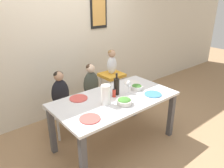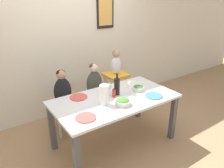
{
  "view_description": "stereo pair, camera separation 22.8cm",
  "coord_description": "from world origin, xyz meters",
  "px_view_note": "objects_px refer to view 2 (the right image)",
  "views": [
    {
      "loc": [
        -1.7,
        -2.0,
        2.02
      ],
      "look_at": [
        0.0,
        0.07,
        0.91
      ],
      "focal_mm": 35.0,
      "sensor_mm": 36.0,
      "label": 1
    },
    {
      "loc": [
        -1.52,
        -2.13,
        2.02
      ],
      "look_at": [
        0.0,
        0.07,
        0.91
      ],
      "focal_mm": 35.0,
      "sensor_mm": 36.0,
      "label": 2
    }
  ],
  "objects_px": {
    "chair_right_highchair": "(116,82)",
    "salad_bowl_large": "(123,102)",
    "person_child_center": "(94,81)",
    "wine_glass_far": "(109,87)",
    "dinner_plate_back_left": "(79,97)",
    "person_baby_right": "(116,61)",
    "paper_towel_roll": "(104,95)",
    "chair_far_left": "(64,108)",
    "person_child_left": "(62,88)",
    "dinner_plate_back_right": "(135,84)",
    "chair_far_center": "(95,99)",
    "dinner_plate_front_right": "(154,96)",
    "wine_glass_near": "(129,85)",
    "dinner_plate_front_left": "(86,118)",
    "wine_bottle": "(117,86)",
    "salad_bowl_small": "(138,88)"
  },
  "relations": [
    {
      "from": "chair_right_highchair",
      "to": "salad_bowl_large",
      "type": "bearing_deg",
      "value": -121.06
    },
    {
      "from": "person_child_center",
      "to": "wine_glass_far",
      "type": "distance_m",
      "value": 0.63
    },
    {
      "from": "wine_glass_far",
      "to": "dinner_plate_back_left",
      "type": "height_order",
      "value": "wine_glass_far"
    },
    {
      "from": "person_baby_right",
      "to": "paper_towel_roll",
      "type": "height_order",
      "value": "person_baby_right"
    },
    {
      "from": "chair_far_left",
      "to": "dinner_plate_back_left",
      "type": "bearing_deg",
      "value": -82.9
    },
    {
      "from": "dinner_plate_back_left",
      "to": "person_child_left",
      "type": "bearing_deg",
      "value": 97.09
    },
    {
      "from": "chair_far_left",
      "to": "dinner_plate_back_right",
      "type": "bearing_deg",
      "value": -26.51
    },
    {
      "from": "paper_towel_roll",
      "to": "chair_far_left",
      "type": "bearing_deg",
      "value": 107.26
    },
    {
      "from": "chair_far_center",
      "to": "dinner_plate_front_right",
      "type": "distance_m",
      "value": 1.09
    },
    {
      "from": "dinner_plate_back_left",
      "to": "wine_glass_near",
      "type": "bearing_deg",
      "value": -24.24
    },
    {
      "from": "chair_right_highchair",
      "to": "dinner_plate_front_left",
      "type": "relative_size",
      "value": 3.14
    },
    {
      "from": "chair_far_center",
      "to": "paper_towel_roll",
      "type": "distance_m",
      "value": 0.95
    },
    {
      "from": "person_baby_right",
      "to": "dinner_plate_front_right",
      "type": "height_order",
      "value": "person_baby_right"
    },
    {
      "from": "person_child_left",
      "to": "person_baby_right",
      "type": "xyz_separation_m",
      "value": [
        0.97,
        0.0,
        0.25
      ]
    },
    {
      "from": "person_baby_right",
      "to": "dinner_plate_back_right",
      "type": "distance_m",
      "value": 0.55
    },
    {
      "from": "person_child_center",
      "to": "dinner_plate_front_left",
      "type": "relative_size",
      "value": 2.32
    },
    {
      "from": "chair_far_left",
      "to": "dinner_plate_front_left",
      "type": "distance_m",
      "value": 1.01
    },
    {
      "from": "person_baby_right",
      "to": "wine_bottle",
      "type": "height_order",
      "value": "person_baby_right"
    },
    {
      "from": "person_child_left",
      "to": "dinner_plate_back_right",
      "type": "relative_size",
      "value": 2.32
    },
    {
      "from": "person_child_left",
      "to": "dinner_plate_front_left",
      "type": "bearing_deg",
      "value": -97.09
    },
    {
      "from": "wine_glass_far",
      "to": "dinner_plate_back_left",
      "type": "bearing_deg",
      "value": 154.11
    },
    {
      "from": "dinner_plate_front_left",
      "to": "dinner_plate_back_left",
      "type": "bearing_deg",
      "value": 71.75
    },
    {
      "from": "dinner_plate_front_right",
      "to": "person_child_left",
      "type": "bearing_deg",
      "value": 133.34
    },
    {
      "from": "person_child_left",
      "to": "salad_bowl_large",
      "type": "distance_m",
      "value": 1.01
    },
    {
      "from": "chair_far_left",
      "to": "dinner_plate_front_right",
      "type": "height_order",
      "value": "dinner_plate_front_right"
    },
    {
      "from": "wine_glass_near",
      "to": "dinner_plate_back_right",
      "type": "bearing_deg",
      "value": 37.63
    },
    {
      "from": "dinner_plate_back_right",
      "to": "dinner_plate_front_right",
      "type": "relative_size",
      "value": 1.0
    },
    {
      "from": "chair_far_left",
      "to": "dinner_plate_front_left",
      "type": "xyz_separation_m",
      "value": [
        -0.12,
        -0.94,
        0.35
      ]
    },
    {
      "from": "chair_right_highchair",
      "to": "dinner_plate_front_right",
      "type": "bearing_deg",
      "value": -93.52
    },
    {
      "from": "wine_glass_near",
      "to": "salad_bowl_small",
      "type": "height_order",
      "value": "wine_glass_near"
    },
    {
      "from": "chair_right_highchair",
      "to": "dinner_plate_back_left",
      "type": "height_order",
      "value": "chair_right_highchair"
    },
    {
      "from": "chair_far_left",
      "to": "wine_glass_near",
      "type": "xyz_separation_m",
      "value": [
        0.69,
        -0.71,
        0.47
      ]
    },
    {
      "from": "dinner_plate_front_left",
      "to": "person_child_center",
      "type": "bearing_deg",
      "value": 54.97
    },
    {
      "from": "dinner_plate_back_right",
      "to": "person_child_center",
      "type": "bearing_deg",
      "value": 131.72
    },
    {
      "from": "salad_bowl_large",
      "to": "dinner_plate_back_left",
      "type": "height_order",
      "value": "salad_bowl_large"
    },
    {
      "from": "person_child_center",
      "to": "salad_bowl_large",
      "type": "distance_m",
      "value": 0.93
    },
    {
      "from": "salad_bowl_large",
      "to": "dinner_plate_back_right",
      "type": "xyz_separation_m",
      "value": [
        0.56,
        0.43,
        -0.03
      ]
    },
    {
      "from": "chair_far_center",
      "to": "dinner_plate_front_right",
      "type": "height_order",
      "value": "dinner_plate_front_right"
    },
    {
      "from": "chair_far_center",
      "to": "salad_bowl_small",
      "type": "relative_size",
      "value": 2.73
    },
    {
      "from": "wine_bottle",
      "to": "dinner_plate_front_right",
      "type": "distance_m",
      "value": 0.52
    },
    {
      "from": "person_baby_right",
      "to": "wine_bottle",
      "type": "distance_m",
      "value": 0.79
    },
    {
      "from": "chair_far_left",
      "to": "person_baby_right",
      "type": "relative_size",
      "value": 1.09
    },
    {
      "from": "chair_right_highchair",
      "to": "person_child_left",
      "type": "xyz_separation_m",
      "value": [
        -0.97,
        0.0,
        0.13
      ]
    },
    {
      "from": "chair_right_highchair",
      "to": "person_child_center",
      "type": "height_order",
      "value": "person_child_center"
    },
    {
      "from": "wine_bottle",
      "to": "person_child_center",
      "type": "bearing_deg",
      "value": 88.98
    },
    {
      "from": "wine_bottle",
      "to": "dinner_plate_back_right",
      "type": "xyz_separation_m",
      "value": [
        0.45,
        0.15,
        -0.12
      ]
    },
    {
      "from": "person_baby_right",
      "to": "salad_bowl_large",
      "type": "xyz_separation_m",
      "value": [
        -0.55,
        -0.92,
        -0.21
      ]
    },
    {
      "from": "person_baby_right",
      "to": "wine_glass_near",
      "type": "xyz_separation_m",
      "value": [
        -0.28,
        -0.71,
        -0.11
      ]
    },
    {
      "from": "salad_bowl_large",
      "to": "dinner_plate_front_right",
      "type": "bearing_deg",
      "value": -5.57
    },
    {
      "from": "chair_right_highchair",
      "to": "wine_glass_far",
      "type": "xyz_separation_m",
      "value": [
        -0.55,
        -0.61,
        0.26
      ]
    }
  ]
}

